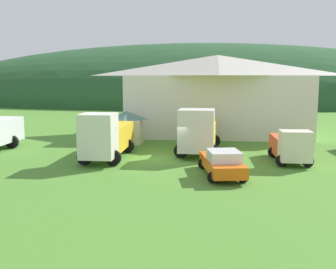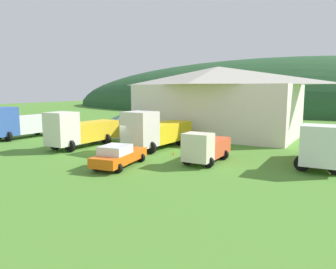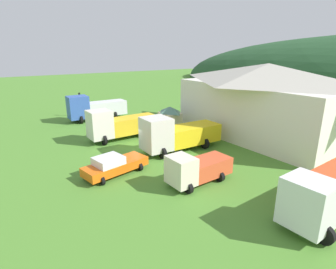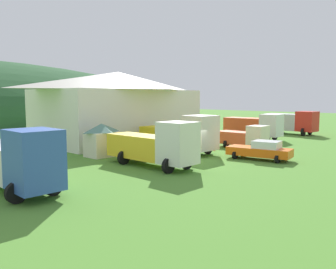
# 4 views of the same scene
# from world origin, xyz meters

# --- Properties ---
(ground_plane) EXTENTS (200.00, 200.00, 0.00)m
(ground_plane) POSITION_xyz_m (0.00, 0.00, 0.00)
(ground_plane) COLOR #4C842D
(depot_building) EXTENTS (19.67, 11.53, 8.36)m
(depot_building) POSITION_xyz_m (3.69, 14.30, 4.31)
(depot_building) COLOR white
(depot_building) RESTS_ON ground
(play_shed_cream) EXTENTS (2.87, 2.20, 2.99)m
(play_shed_cream) POSITION_xyz_m (-4.55, 6.63, 1.54)
(play_shed_cream) COLOR beige
(play_shed_cream) RESTS_ON ground
(box_truck_blue) EXTENTS (3.24, 8.36, 3.69)m
(box_truck_blue) POSITION_xyz_m (-14.94, 0.49, 1.81)
(box_truck_blue) COLOR #3356AD
(box_truck_blue) RESTS_ON ground
(heavy_rig_striped) EXTENTS (3.11, 8.00, 3.58)m
(heavy_rig_striped) POSITION_xyz_m (-4.67, -0.37, 1.72)
(heavy_rig_striped) COLOR silver
(heavy_rig_striped) RESTS_ON ground
(flatbed_truck_yellow) EXTENTS (3.62, 8.52, 3.68)m
(flatbed_truck_yellow) POSITION_xyz_m (2.03, 2.74, 1.75)
(flatbed_truck_yellow) COLOR silver
(flatbed_truck_yellow) RESTS_ON ground
(light_truck_cream) EXTENTS (2.58, 5.28, 2.46)m
(light_truck_cream) POSITION_xyz_m (8.62, -0.26, 1.21)
(light_truck_cream) COLOR beige
(light_truck_cream) RESTS_ON ground
(heavy_rig_white) EXTENTS (3.35, 7.31, 3.26)m
(heavy_rig_white) POSITION_xyz_m (16.48, 2.99, 1.71)
(heavy_rig_white) COLOR white
(heavy_rig_white) RESTS_ON ground
(service_pickup_orange) EXTENTS (3.01, 5.60, 1.66)m
(service_pickup_orange) POSITION_xyz_m (3.68, -4.72, 0.83)
(service_pickup_orange) COLOR orange
(service_pickup_orange) RESTS_ON ground
(traffic_light_west) EXTENTS (0.20, 0.32, 3.71)m
(traffic_light_west) POSITION_xyz_m (-17.97, -0.51, 2.30)
(traffic_light_west) COLOR #4C4C51
(traffic_light_west) RESTS_ON ground
(traffic_cone_near_pickup) EXTENTS (0.36, 0.36, 0.54)m
(traffic_cone_near_pickup) POSITION_xyz_m (5.04, 1.05, 0.00)
(traffic_cone_near_pickup) COLOR orange
(traffic_cone_near_pickup) RESTS_ON ground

